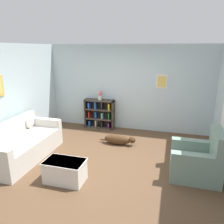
% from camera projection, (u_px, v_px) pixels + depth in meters
% --- Properties ---
extents(ground_plane, '(14.00, 14.00, 0.00)m').
position_uv_depth(ground_plane, '(107.00, 161.00, 5.00)').
color(ground_plane, brown).
extents(wall_back, '(5.60, 0.13, 2.60)m').
position_uv_depth(wall_back, '(128.00, 88.00, 6.71)').
color(wall_back, silver).
rests_on(wall_back, ground_plane).
extents(wall_left, '(0.13, 5.00, 2.60)m').
position_uv_depth(wall_left, '(6.00, 99.00, 5.29)').
color(wall_left, silver).
rests_on(wall_left, ground_plane).
extents(couch, '(0.94, 2.01, 0.85)m').
position_uv_depth(couch, '(21.00, 145.00, 5.07)').
color(couch, beige).
rests_on(couch, ground_plane).
extents(bookshelf, '(0.95, 0.29, 0.92)m').
position_uv_depth(bookshelf, '(100.00, 114.00, 6.99)').
color(bookshelf, '#42382D').
rests_on(bookshelf, ground_plane).
extents(recliner_chair, '(0.93, 0.86, 1.00)m').
position_uv_depth(recliner_chair, '(198.00, 161.00, 4.31)').
color(recliner_chair, gray).
rests_on(recliner_chair, ground_plane).
extents(coffee_table, '(0.77, 0.47, 0.43)m').
position_uv_depth(coffee_table, '(65.00, 170.00, 4.18)').
color(coffee_table, silver).
rests_on(coffee_table, ground_plane).
extents(dog, '(1.00, 0.24, 0.27)m').
position_uv_depth(dog, '(119.00, 140.00, 5.81)').
color(dog, '#472D19').
rests_on(dog, ground_plane).
extents(vase, '(0.14, 0.14, 0.28)m').
position_uv_depth(vase, '(100.00, 95.00, 6.80)').
color(vase, silver).
rests_on(vase, bookshelf).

